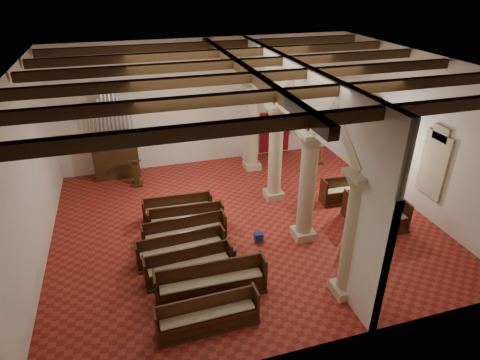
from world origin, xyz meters
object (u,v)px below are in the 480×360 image
at_px(nave_pew_0, 208,319).
at_px(aisle_pew_0, 380,223).
at_px(lectern, 136,174).
at_px(processional_banner, 323,149).
at_px(pipe_organ, 115,149).

height_order(nave_pew_0, aisle_pew_0, aisle_pew_0).
height_order(lectern, processional_banner, processional_banner).
xyz_separation_m(nave_pew_0, aisle_pew_0, (7.06, 2.60, 0.05)).
relative_size(pipe_organ, lectern, 3.26).
bearing_deg(aisle_pew_0, pipe_organ, 143.02).
distance_m(nave_pew_0, aisle_pew_0, 7.52).
bearing_deg(pipe_organ, lectern, -57.41).
height_order(pipe_organ, processional_banner, pipe_organ).
distance_m(lectern, nave_pew_0, 8.98).
height_order(lectern, nave_pew_0, lectern).
bearing_deg(processional_banner, aisle_pew_0, -119.84).
bearing_deg(processional_banner, nave_pew_0, -155.50).
bearing_deg(lectern, processional_banner, 7.19).
height_order(pipe_organ, lectern, pipe_organ).
relative_size(lectern, nave_pew_0, 0.48).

